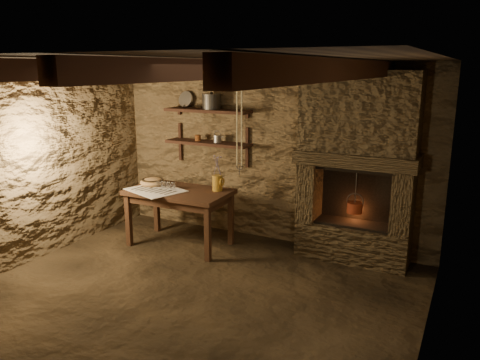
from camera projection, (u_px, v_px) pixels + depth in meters
The scene contains 25 objects.
floor at pixel (189, 297), 4.86m from camera, with size 4.50×4.50×0.00m, color black.
back_wall at pixel (268, 153), 6.30m from camera, with size 4.50×0.04×2.40m, color #4C3923.
front_wall at pixel (3, 258), 2.84m from camera, with size 4.50×0.04×2.40m, color #4C3923.
left_wall at pixel (28, 165), 5.57m from camera, with size 0.04×4.00×2.40m, color #4C3923.
right_wall at pixel (432, 219), 3.58m from camera, with size 0.04×4.00×2.40m, color #4C3923.
ceiling at pixel (182, 59), 4.29m from camera, with size 4.50×4.00×0.04m, color black.
beam_far_left at pixel (65, 69), 4.98m from camera, with size 0.14×3.95×0.16m, color black.
beam_mid_left at pixel (140, 69), 4.54m from camera, with size 0.14×3.95×0.16m, color black.
beam_mid_right at pixel (230, 69), 4.09m from camera, with size 0.14×3.95×0.16m, color black.
beam_far_right at pixel (343, 70), 3.65m from camera, with size 0.14×3.95×0.16m, color black.
shelf_lower at pixel (208, 143), 6.52m from camera, with size 1.25×0.30×0.04m, color black.
shelf_upper at pixel (207, 111), 6.41m from camera, with size 1.25×0.30×0.04m, color black.
hearth at pixel (357, 163), 5.54m from camera, with size 1.43×0.51×2.30m.
work_table at pixel (180, 216), 6.21m from camera, with size 1.36×0.80×0.76m.
linen_cloth at pixel (156, 190), 6.10m from camera, with size 0.70×0.56×0.01m, color beige.
pewter_cutlery_row at pixel (155, 190), 6.08m from camera, with size 0.58×0.22×0.01m, color gray, non-canonical shape.
drinking_glasses at pixel (163, 184), 6.20m from camera, with size 0.22×0.07×0.09m, color white, non-canonical shape.
stoneware_jug at pixel (217, 176), 6.04m from camera, with size 0.17×0.17×0.47m.
wooden_bowl at pixel (153, 182), 6.37m from camera, with size 0.34×0.34×0.12m, color olive.
iron_stockpot at pixel (212, 102), 6.36m from camera, with size 0.25×0.25×0.19m, color #2A2825.
tin_pan at pixel (186, 99), 6.65m from camera, with size 0.23×0.23×0.03m, color #A7A7A2.
small_kettle at pixel (217, 139), 6.43m from camera, with size 0.15×0.11×0.16m, color #A7A7A2, non-canonical shape.
rusty_tin at pixel (198, 138), 6.58m from camera, with size 0.08×0.08×0.08m, color #5B2C12.
red_pot at pixel (355, 207), 5.62m from camera, with size 0.21×0.19×0.54m.
hanging_ropes at pixel (239, 115), 5.32m from camera, with size 0.08×0.08×1.20m, color beige, non-canonical shape.
Camera 1 is at (2.49, -3.70, 2.33)m, focal length 35.00 mm.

